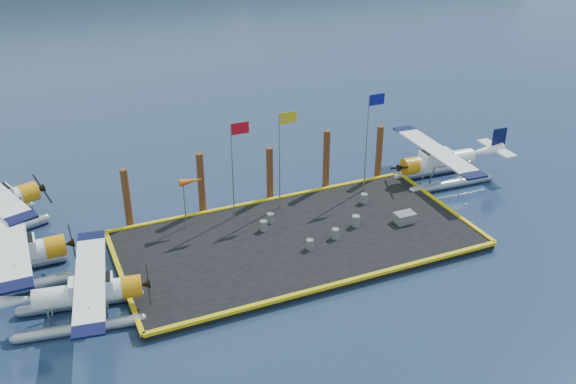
{
  "coord_description": "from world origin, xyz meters",
  "views": [
    {
      "loc": [
        -13.19,
        -28.71,
        19.34
      ],
      "look_at": [
        0.27,
        2.0,
        2.35
      ],
      "focal_mm": 40.0,
      "sensor_mm": 36.0,
      "label": 1
    }
  ],
  "objects_px": {
    "seaplane_d": "(440,163)",
    "piling_4": "(379,154)",
    "seaplane_b": "(7,259)",
    "flagpole_blue": "(370,129)",
    "drum_5": "(270,218)",
    "seaplane_a": "(85,296)",
    "crate": "(405,217)",
    "flagpole_red": "(235,156)",
    "drum_4": "(364,198)",
    "drum_3": "(310,244)",
    "drum_1": "(356,221)",
    "piling_1": "(201,185)",
    "piling_0": "(127,201)",
    "piling_3": "(326,162)",
    "drum_2": "(335,234)",
    "piling_2": "(270,176)",
    "flagpole_yellow": "(283,146)",
    "drum_0": "(264,226)",
    "windsock": "(191,182)"
  },
  "relations": [
    {
      "from": "crate",
      "to": "seaplane_b",
      "type": "bearing_deg",
      "value": 171.5
    },
    {
      "from": "flagpole_yellow",
      "to": "piling_1",
      "type": "xyz_separation_m",
      "value": [
        -4.7,
        1.6,
        -2.41
      ]
    },
    {
      "from": "crate",
      "to": "flagpole_blue",
      "type": "bearing_deg",
      "value": 88.91
    },
    {
      "from": "drum_1",
      "to": "drum_2",
      "type": "height_order",
      "value": "drum_1"
    },
    {
      "from": "drum_1",
      "to": "piling_1",
      "type": "bearing_deg",
      "value": 144.32
    },
    {
      "from": "crate",
      "to": "drum_3",
      "type": "bearing_deg",
      "value": -175.93
    },
    {
      "from": "drum_1",
      "to": "piling_1",
      "type": "height_order",
      "value": "piling_1"
    },
    {
      "from": "drum_1",
      "to": "crate",
      "type": "distance_m",
      "value": 3.01
    },
    {
      "from": "flagpole_yellow",
      "to": "piling_3",
      "type": "bearing_deg",
      "value": 22.85
    },
    {
      "from": "crate",
      "to": "flagpole_blue",
      "type": "relative_size",
      "value": 0.18
    },
    {
      "from": "drum_1",
      "to": "windsock",
      "type": "relative_size",
      "value": 0.21
    },
    {
      "from": "seaplane_a",
      "to": "seaplane_d",
      "type": "bearing_deg",
      "value": 112.52
    },
    {
      "from": "seaplane_d",
      "to": "flagpole_blue",
      "type": "distance_m",
      "value": 6.39
    },
    {
      "from": "seaplane_d",
      "to": "flagpole_red",
      "type": "xyz_separation_m",
      "value": [
        -14.48,
        0.31,
        2.96
      ]
    },
    {
      "from": "crate",
      "to": "piling_3",
      "type": "xyz_separation_m",
      "value": [
        -2.11,
        6.3,
        1.45
      ]
    },
    {
      "from": "drum_5",
      "to": "piling_4",
      "type": "distance_m",
      "value": 9.86
    },
    {
      "from": "drum_2",
      "to": "piling_1",
      "type": "xyz_separation_m",
      "value": [
        -5.94,
        6.31,
        1.4
      ]
    },
    {
      "from": "seaplane_a",
      "to": "drum_5",
      "type": "distance_m",
      "value": 12.19
    },
    {
      "from": "drum_4",
      "to": "drum_3",
      "type": "bearing_deg",
      "value": -146.83
    },
    {
      "from": "drum_5",
      "to": "piling_0",
      "type": "xyz_separation_m",
      "value": [
        -7.74,
        3.12,
        1.31
      ]
    },
    {
      "from": "flagpole_red",
      "to": "flagpole_yellow",
      "type": "height_order",
      "value": "flagpole_yellow"
    },
    {
      "from": "drum_2",
      "to": "drum_5",
      "type": "height_order",
      "value": "drum_2"
    },
    {
      "from": "seaplane_a",
      "to": "drum_4",
      "type": "distance_m",
      "value": 18.23
    },
    {
      "from": "drum_5",
      "to": "flagpole_yellow",
      "type": "relative_size",
      "value": 0.09
    },
    {
      "from": "drum_4",
      "to": "piling_2",
      "type": "relative_size",
      "value": 0.16
    },
    {
      "from": "drum_5",
      "to": "flagpole_yellow",
      "type": "distance_m",
      "value": 4.36
    },
    {
      "from": "piling_1",
      "to": "flagpole_blue",
      "type": "bearing_deg",
      "value": -8.51
    },
    {
      "from": "seaplane_b",
      "to": "drum_0",
      "type": "relative_size",
      "value": 15.6
    },
    {
      "from": "windsock",
      "to": "piling_3",
      "type": "height_order",
      "value": "piling_3"
    },
    {
      "from": "drum_1",
      "to": "piling_0",
      "type": "bearing_deg",
      "value": 155.63
    },
    {
      "from": "seaplane_d",
      "to": "piling_0",
      "type": "height_order",
      "value": "piling_0"
    },
    {
      "from": "drum_1",
      "to": "drum_2",
      "type": "distance_m",
      "value": 1.93
    },
    {
      "from": "drum_5",
      "to": "piling_1",
      "type": "height_order",
      "value": "piling_1"
    },
    {
      "from": "drum_5",
      "to": "crate",
      "type": "bearing_deg",
      "value": -23.32
    },
    {
      "from": "drum_5",
      "to": "piling_4",
      "type": "bearing_deg",
      "value": 18.64
    },
    {
      "from": "seaplane_d",
      "to": "flagpole_red",
      "type": "distance_m",
      "value": 14.78
    },
    {
      "from": "seaplane_d",
      "to": "drum_5",
      "type": "distance_m",
      "value": 13.02
    },
    {
      "from": "flagpole_blue",
      "to": "piling_4",
      "type": "xyz_separation_m",
      "value": [
        1.8,
        1.6,
        -2.69
      ]
    },
    {
      "from": "flagpole_red",
      "to": "crate",
      "type": "bearing_deg",
      "value": -27.83
    },
    {
      "from": "drum_3",
      "to": "drum_4",
      "type": "xyz_separation_m",
      "value": [
        5.49,
        3.59,
        0.02
      ]
    },
    {
      "from": "drum_5",
      "to": "piling_3",
      "type": "bearing_deg",
      "value": 30.7
    },
    {
      "from": "drum_0",
      "to": "flagpole_blue",
      "type": "relative_size",
      "value": 0.09
    },
    {
      "from": "seaplane_d",
      "to": "piling_4",
      "type": "xyz_separation_m",
      "value": [
        -3.69,
        1.91,
        0.56
      ]
    },
    {
      "from": "seaplane_d",
      "to": "drum_2",
      "type": "xyz_separation_m",
      "value": [
        -10.25,
        -4.41,
        -0.74
      ]
    },
    {
      "from": "drum_0",
      "to": "piling_3",
      "type": "distance_m",
      "value": 7.24
    },
    {
      "from": "drum_2",
      "to": "piling_2",
      "type": "height_order",
      "value": "piling_2"
    },
    {
      "from": "crate",
      "to": "piling_3",
      "type": "bearing_deg",
      "value": 108.5
    },
    {
      "from": "seaplane_b",
      "to": "flagpole_blue",
      "type": "relative_size",
      "value": 1.47
    },
    {
      "from": "drum_2",
      "to": "piling_0",
      "type": "xyz_separation_m",
      "value": [
        -10.44,
        6.31,
        1.3
      ]
    },
    {
      "from": "piling_1",
      "to": "piling_2",
      "type": "height_order",
      "value": "piling_1"
    }
  ]
}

